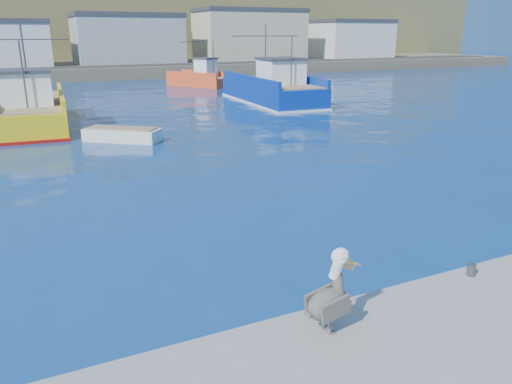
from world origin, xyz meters
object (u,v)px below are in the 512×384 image
Objects in this scene: trawler_yellow_b at (31,110)px; boat_orange at (200,78)px; trawler_blue at (273,89)px; pelican at (331,297)px; skiff_far at (310,89)px; skiff_mid at (122,136)px.

boat_orange is (18.94, 19.86, -0.10)m from trawler_yellow_b.
trawler_blue is 36.74m from pelican.
boat_orange is 13.60m from skiff_far.
skiff_mid is 28.05m from skiff_far.
trawler_blue reaches higher than trawler_yellow_b.
skiff_mid reaches higher than skiff_far.
trawler_blue reaches higher than skiff_far.
skiff_far is (7.25, 5.38, -0.87)m from trawler_blue.
skiff_mid is at bearing -118.07° from boat_orange.
trawler_yellow_b is 8.55m from skiff_mid.
boat_orange is 51.39m from pelican.
skiff_far is at bearing 35.68° from skiff_mid.
trawler_yellow_b is at bearing -169.38° from trawler_blue.
skiff_far is 44.94m from pelican.
skiff_far is at bearing 36.58° from trawler_blue.
trawler_yellow_b is 0.93× the size of trawler_blue.
skiff_mid is (4.50, -7.23, -0.80)m from trawler_yellow_b.
boat_orange reaches higher than skiff_mid.
skiff_mid is (-14.44, -27.08, -0.69)m from boat_orange.
trawler_yellow_b is 27.44m from boat_orange.
pelican reaches higher than skiff_far.
skiff_mid is at bearing 88.89° from pelican.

